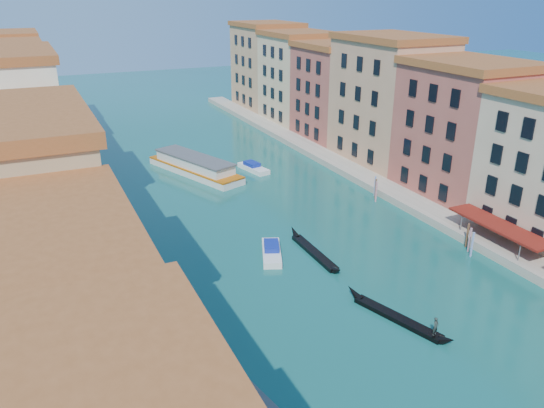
{
  "coord_description": "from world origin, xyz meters",
  "views": [
    {
      "loc": [
        -23.2,
        0.87,
        27.26
      ],
      "look_at": [
        -0.16,
        50.91,
        5.02
      ],
      "focal_mm": 35.0,
      "sensor_mm": 36.0,
      "label": 1
    }
  ],
  "objects": [
    {
      "name": "vaporetto_far",
      "position": [
        -0.7,
        79.27,
        1.29
      ],
      "size": [
        10.84,
        19.59,
        2.87
      ],
      "rotation": [
        0.0,
        0.0,
        0.36
      ],
      "color": "silver",
      "rests_on": "ground"
    },
    {
      "name": "quay",
      "position": [
        22.0,
        65.0,
        0.5
      ],
      "size": [
        4.0,
        140.0,
        1.0
      ],
      "primitive_type": "cube",
      "color": "#9C957E",
      "rests_on": "ground"
    },
    {
      "name": "gondola_fore",
      "position": [
        3.59,
        32.43,
        0.39
      ],
      "size": [
        4.42,
        11.35,
        2.33
      ],
      "rotation": [
        0.0,
        0.0,
        0.31
      ],
      "color": "black",
      "rests_on": "ground"
    },
    {
      "name": "gondola_far",
      "position": [
        3.04,
        46.86,
        0.34
      ],
      "size": [
        1.16,
        11.78,
        1.67
      ],
      "rotation": [
        0.0,
        0.0,
        -0.01
      ],
      "color": "black",
      "rests_on": "ground"
    },
    {
      "name": "motorboat_far",
      "position": [
        8.37,
        76.79,
        0.52
      ],
      "size": [
        3.34,
        6.76,
        1.34
      ],
      "rotation": [
        0.0,
        0.0,
        0.21
      ],
      "color": "white",
      "rests_on": "ground"
    },
    {
      "name": "motorboat_mid",
      "position": [
        -1.36,
        48.43,
        0.51
      ],
      "size": [
        4.19,
        6.55,
        1.3
      ],
      "rotation": [
        0.0,
        0.0,
        -0.39
      ],
      "color": "white",
      "rests_on": "ground"
    },
    {
      "name": "left_bank_palazzos",
      "position": [
        -26.0,
        64.68,
        9.71
      ],
      "size": [
        12.8,
        128.4,
        21.0
      ],
      "color": "#C8B68A",
      "rests_on": "ground"
    },
    {
      "name": "right_bank_palazzos",
      "position": [
        30.0,
        65.0,
        9.75
      ],
      "size": [
        12.8,
        128.4,
        21.0
      ],
      "color": "#9D4A34",
      "rests_on": "ground"
    }
  ]
}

